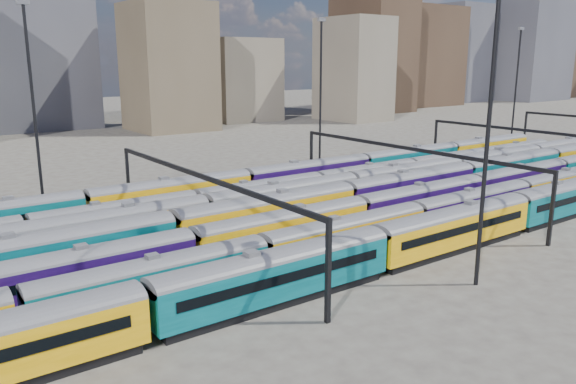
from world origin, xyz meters
TOP-DOWN VIEW (x-y plane):
  - ground at (0.00, 0.00)m, footprint 500.00×500.00m
  - rake_0 at (22.58, -15.00)m, footprint 152.02×3.17m
  - rake_1 at (0.63, -10.00)m, footprint 118.27×2.89m
  - rake_2 at (-2.84, -5.00)m, footprint 123.24×3.01m
  - rake_3 at (11.00, 0.00)m, footprint 158.48×3.31m
  - rake_4 at (-5.97, 5.00)m, footprint 151.16×3.16m
  - rake_5 at (3.32, 10.00)m, footprint 112.60×2.75m
  - rake_6 at (-16.13, 15.00)m, footprint 152.29×3.18m
  - gantry_1 at (-20.00, 0.00)m, footprint 0.35×40.35m
  - gantry_2 at (10.00, 0.00)m, footprint 0.35×40.35m
  - gantry_3 at (40.00, 0.00)m, footprint 0.35×40.35m
  - mast_1 at (-30.00, 22.00)m, footprint 1.40×0.50m
  - mast_2 at (-5.00, -22.00)m, footprint 1.40×0.50m
  - mast_3 at (15.00, 24.00)m, footprint 1.40×0.50m
  - mast_5 at (65.00, 20.00)m, footprint 1.40×0.50m
  - skyline at (104.75, 105.73)m, footprint 399.22×60.48m

SIDE VIEW (x-z plane):
  - ground at x=0.00m, z-range 0.00..0.00m
  - rake_5 at x=3.32m, z-range 0.12..4.73m
  - rake_1 at x=0.63m, z-range 0.12..4.97m
  - rake_2 at x=-2.84m, z-range 0.13..5.19m
  - rake_4 at x=-5.97m, z-range 0.13..5.46m
  - rake_0 at x=22.58m, z-range 0.13..5.49m
  - rake_6 at x=-16.13m, z-range 0.13..5.50m
  - rake_3 at x=11.00m, z-range 0.14..5.73m
  - gantry_1 at x=-20.00m, z-range 2.78..10.80m
  - gantry_2 at x=10.00m, z-range 2.78..10.80m
  - gantry_3 at x=40.00m, z-range 2.78..10.80m
  - mast_1 at x=-30.00m, z-range 1.17..26.77m
  - mast_2 at x=-5.00m, z-range 1.17..26.77m
  - mast_3 at x=15.00m, z-range 1.17..26.77m
  - mast_5 at x=65.00m, z-range 1.17..26.77m
  - skyline at x=104.75m, z-range -4.18..45.85m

